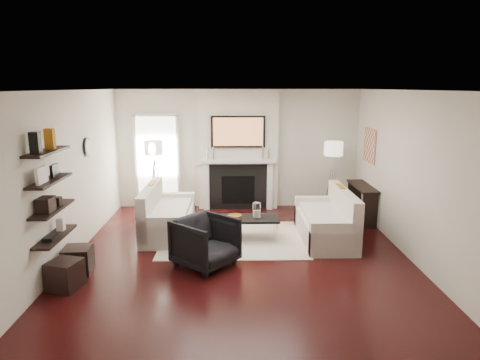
{
  "coord_description": "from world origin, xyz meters",
  "views": [
    {
      "loc": [
        -0.15,
        -6.72,
        2.75
      ],
      "look_at": [
        0.0,
        0.6,
        1.15
      ],
      "focal_mm": 32.0,
      "sensor_mm": 36.0,
      "label": 1
    }
  ],
  "objects_px": {
    "armchair": "(206,240)",
    "lamp_left_shade": "(154,148)",
    "ottoman_near": "(78,260)",
    "lamp_right_shade": "(334,149)",
    "loveseat_left_base": "(169,223)",
    "loveseat_right_base": "(325,228)",
    "coffee_table": "(248,218)"
  },
  "relations": [
    {
      "from": "armchair",
      "to": "lamp_left_shade",
      "type": "bearing_deg",
      "value": 64.04
    },
    {
      "from": "lamp_left_shade",
      "to": "ottoman_near",
      "type": "relative_size",
      "value": 1.0
    },
    {
      "from": "lamp_right_shade",
      "to": "ottoman_near",
      "type": "distance_m",
      "value": 5.56
    },
    {
      "from": "lamp_left_shade",
      "to": "loveseat_left_base",
      "type": "bearing_deg",
      "value": -71.26
    },
    {
      "from": "loveseat_right_base",
      "to": "coffee_table",
      "type": "height_order",
      "value": "same"
    },
    {
      "from": "loveseat_right_base",
      "to": "armchair",
      "type": "bearing_deg",
      "value": -152.02
    },
    {
      "from": "ottoman_near",
      "to": "loveseat_left_base",
      "type": "bearing_deg",
      "value": 56.8
    },
    {
      "from": "loveseat_left_base",
      "to": "armchair",
      "type": "height_order",
      "value": "armchair"
    },
    {
      "from": "coffee_table",
      "to": "lamp_left_shade",
      "type": "height_order",
      "value": "lamp_left_shade"
    },
    {
      "from": "lamp_left_shade",
      "to": "ottoman_near",
      "type": "bearing_deg",
      "value": -100.92
    },
    {
      "from": "coffee_table",
      "to": "ottoman_near",
      "type": "height_order",
      "value": "coffee_table"
    },
    {
      "from": "loveseat_left_base",
      "to": "ottoman_near",
      "type": "xyz_separation_m",
      "value": [
        -1.13,
        -1.72,
        -0.01
      ]
    },
    {
      "from": "lamp_left_shade",
      "to": "lamp_right_shade",
      "type": "bearing_deg",
      "value": -3.2
    },
    {
      "from": "loveseat_left_base",
      "to": "lamp_right_shade",
      "type": "height_order",
      "value": "lamp_right_shade"
    },
    {
      "from": "armchair",
      "to": "ottoman_near",
      "type": "relative_size",
      "value": 2.11
    },
    {
      "from": "lamp_right_shade",
      "to": "ottoman_near",
      "type": "bearing_deg",
      "value": -146.46
    },
    {
      "from": "armchair",
      "to": "loveseat_right_base",
      "type": "bearing_deg",
      "value": -21.4
    },
    {
      "from": "coffee_table",
      "to": "ottoman_near",
      "type": "relative_size",
      "value": 2.75
    },
    {
      "from": "lamp_right_shade",
      "to": "ottoman_near",
      "type": "height_order",
      "value": "lamp_right_shade"
    },
    {
      "from": "coffee_table",
      "to": "lamp_right_shade",
      "type": "height_order",
      "value": "lamp_right_shade"
    },
    {
      "from": "ottoman_near",
      "to": "lamp_right_shade",
      "type": "bearing_deg",
      "value": 33.54
    },
    {
      "from": "lamp_right_shade",
      "to": "loveseat_left_base",
      "type": "bearing_deg",
      "value": -159.41
    },
    {
      "from": "armchair",
      "to": "lamp_left_shade",
      "type": "relative_size",
      "value": 2.11
    },
    {
      "from": "loveseat_left_base",
      "to": "lamp_right_shade",
      "type": "bearing_deg",
      "value": 20.59
    },
    {
      "from": "lamp_right_shade",
      "to": "loveseat_right_base",
      "type": "bearing_deg",
      "value": -106.72
    },
    {
      "from": "loveseat_right_base",
      "to": "lamp_left_shade",
      "type": "bearing_deg",
      "value": 151.3
    },
    {
      "from": "armchair",
      "to": "lamp_right_shade",
      "type": "distance_m",
      "value": 3.94
    },
    {
      "from": "loveseat_right_base",
      "to": "lamp_right_shade",
      "type": "bearing_deg",
      "value": 73.28
    },
    {
      "from": "loveseat_right_base",
      "to": "lamp_right_shade",
      "type": "relative_size",
      "value": 4.5
    },
    {
      "from": "armchair",
      "to": "lamp_right_shade",
      "type": "bearing_deg",
      "value": -2.65
    },
    {
      "from": "coffee_table",
      "to": "armchair",
      "type": "distance_m",
      "value": 1.35
    },
    {
      "from": "armchair",
      "to": "lamp_right_shade",
      "type": "relative_size",
      "value": 2.11
    }
  ]
}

